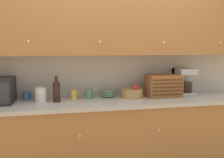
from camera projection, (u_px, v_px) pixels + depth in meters
wall_back at (108, 67)px, 3.23m from camera, size 5.85×0.06×2.60m
counter_unit at (114, 138)px, 2.98m from camera, size 3.47×0.69×0.94m
backsplash_panel at (108, 75)px, 3.21m from camera, size 3.45×0.01×0.52m
upper_cabinets at (125, 20)px, 2.99m from camera, size 3.45×0.39×0.84m
mug at (27, 95)px, 2.93m from camera, size 0.09×0.08×0.10m
storage_canister at (41, 94)px, 2.80m from camera, size 0.14×0.14×0.17m
wine_bottle at (56, 90)px, 2.79m from camera, size 0.08×0.08×0.30m
mug_blue_second at (74, 94)px, 2.97m from camera, size 0.09×0.08×0.11m
mug_patterned_third at (89, 94)px, 2.99m from camera, size 0.10×0.09×0.10m
bowl_stack_on_counter at (108, 94)px, 3.08m from camera, size 0.17×0.17×0.09m
fruit_basket at (132, 93)px, 3.05m from camera, size 0.26×0.26×0.17m
bread_box at (163, 86)px, 3.10m from camera, size 0.42×0.25×0.27m
coffee_maker at (184, 81)px, 3.31m from camera, size 0.24×0.25×0.34m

